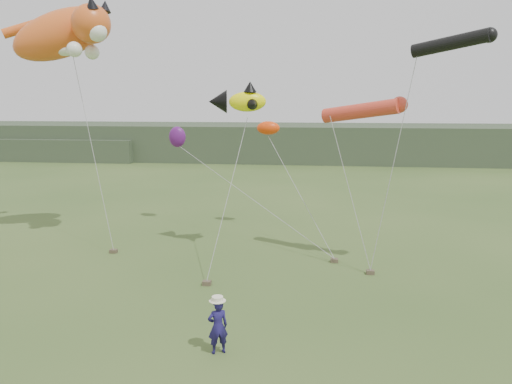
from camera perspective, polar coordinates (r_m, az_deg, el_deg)
ground at (r=15.50m, az=-4.03°, el=-15.60°), size 120.00×120.00×0.00m
headland at (r=58.84m, az=1.34°, el=5.68°), size 90.00×13.00×4.00m
festival_attendant at (r=14.01m, az=-4.38°, el=-15.08°), size 0.67×0.58×1.54m
sandbag_anchors at (r=20.65m, az=-6.42°, el=-8.61°), size 15.68×4.11×0.16m
cat_kite at (r=25.58m, az=-20.70°, el=16.68°), size 6.12×3.73×3.58m
fish_kite at (r=21.74m, az=-2.24°, el=10.36°), size 2.67×1.79×1.36m
tube_kites at (r=20.40m, az=15.79°, el=11.43°), size 5.99×3.59×3.44m
misc_kites at (r=26.81m, az=-4.31°, el=6.76°), size 6.11×1.31×1.47m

